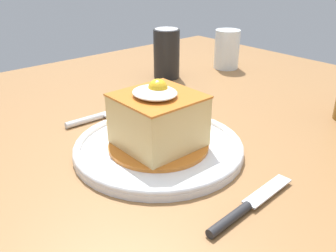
{
  "coord_description": "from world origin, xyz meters",
  "views": [
    {
      "loc": [
        0.45,
        -0.49,
        1.04
      ],
      "look_at": [
        0.05,
        -0.15,
        0.79
      ],
      "focal_mm": 39.11,
      "sensor_mm": 36.0,
      "label": 1
    }
  ],
  "objects_px": {
    "fork": "(94,118)",
    "soda_can": "(167,54)",
    "knife": "(241,210)",
    "drinking_glass": "(227,52)",
    "main_plate": "(159,147)"
  },
  "relations": [
    {
      "from": "knife",
      "to": "soda_can",
      "type": "height_order",
      "value": "soda_can"
    },
    {
      "from": "main_plate",
      "to": "drinking_glass",
      "type": "distance_m",
      "value": 0.52
    },
    {
      "from": "main_plate",
      "to": "fork",
      "type": "distance_m",
      "value": 0.18
    },
    {
      "from": "main_plate",
      "to": "fork",
      "type": "relative_size",
      "value": 1.92
    },
    {
      "from": "fork",
      "to": "soda_can",
      "type": "xyz_separation_m",
      "value": [
        -0.12,
        0.28,
        0.06
      ]
    },
    {
      "from": "knife",
      "to": "drinking_glass",
      "type": "height_order",
      "value": "drinking_glass"
    },
    {
      "from": "fork",
      "to": "soda_can",
      "type": "bearing_deg",
      "value": 112.45
    },
    {
      "from": "main_plate",
      "to": "knife",
      "type": "relative_size",
      "value": 1.64
    },
    {
      "from": "knife",
      "to": "drinking_glass",
      "type": "relative_size",
      "value": 1.58
    },
    {
      "from": "fork",
      "to": "soda_can",
      "type": "distance_m",
      "value": 0.31
    },
    {
      "from": "soda_can",
      "to": "fork",
      "type": "bearing_deg",
      "value": -67.55
    },
    {
      "from": "fork",
      "to": "knife",
      "type": "height_order",
      "value": "same"
    },
    {
      "from": "main_plate",
      "to": "drinking_glass",
      "type": "xyz_separation_m",
      "value": [
        -0.25,
        0.45,
        0.04
      ]
    },
    {
      "from": "main_plate",
      "to": "soda_can",
      "type": "bearing_deg",
      "value": 137.47
    },
    {
      "from": "main_plate",
      "to": "drinking_glass",
      "type": "relative_size",
      "value": 2.58
    }
  ]
}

